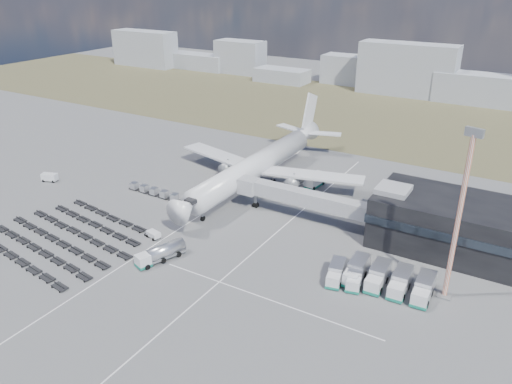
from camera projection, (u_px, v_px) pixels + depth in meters
The scene contains 16 objects.
ground at pixel (176, 239), 99.00m from camera, with size 420.00×420.00×0.00m, color #565659.
grass_strip at pixel (365, 113), 185.27m from camera, with size 420.00×90.00×0.01m, color #4D452E.
lane_markings at pixel (225, 245), 96.78m from camera, with size 47.12×110.00×0.01m.
terminal at pixel (455, 224), 93.31m from camera, with size 30.40×16.40×11.00m.
jet_bridge at pixel (295, 196), 105.52m from camera, with size 30.30×3.80×7.05m.
airliner at pixel (259, 164), 122.23m from camera, with size 51.59×64.53×17.62m.
skyline at pixel (417, 74), 210.12m from camera, with size 309.52×24.53×25.62m.
fuel_tanker at pixel (161, 253), 90.94m from camera, with size 5.37×9.81×3.09m.
pushback_tug at pixel (154, 235), 99.04m from camera, with size 2.90×1.63×1.35m, color silver.
utility_van at pixel (50, 177), 125.38m from camera, with size 3.87×1.75×2.10m, color silver.
catering_truck at pixel (315, 181), 122.30m from camera, with size 3.19×6.53×2.89m.
service_trucks_near at pixel (346, 274), 84.71m from camera, with size 6.91×7.78×2.73m.
service_trucks_far at pixel (389, 279), 83.05m from camera, with size 14.19×8.19×3.09m.
uld_row at pixel (154, 191), 117.57m from camera, with size 15.22×1.86×1.67m.
baggage_dollies at pixel (66, 237), 98.93m from camera, with size 34.06×26.45×0.73m.
floodlight_mast at pixel (459, 218), 75.72m from camera, with size 2.73×2.20×28.54m.
Camera 1 is at (58.04, -66.24, 48.81)m, focal length 35.00 mm.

